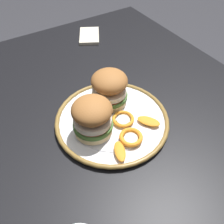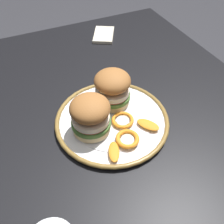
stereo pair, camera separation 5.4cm
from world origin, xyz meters
name	(u,v)px [view 2 (the right image)]	position (x,y,z in m)	size (l,w,h in m)	color
dining_table	(123,156)	(0.00, 0.00, 0.63)	(1.28, 0.92, 0.73)	black
dinner_plate	(112,120)	(-0.05, -0.01, 0.74)	(0.31, 0.31, 0.02)	white
sandwich_half_left	(90,115)	(-0.04, -0.07, 0.80)	(0.14, 0.14, 0.10)	beige
sandwich_half_right	(112,88)	(-0.11, 0.02, 0.80)	(0.13, 0.13, 0.10)	beige
orange_peel_curled	(127,139)	(0.03, -0.01, 0.75)	(0.08, 0.08, 0.01)	orange
orange_peel_strip_long	(148,125)	(0.01, 0.06, 0.75)	(0.07, 0.06, 0.01)	orange
orange_peel_strip_short	(114,152)	(0.05, -0.05, 0.75)	(0.06, 0.05, 0.01)	orange
orange_peel_small_curl	(123,120)	(-0.03, 0.01, 0.75)	(0.08, 0.08, 0.01)	orange
folded_napkin	(104,35)	(-0.49, 0.15, 0.74)	(0.12, 0.08, 0.01)	beige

